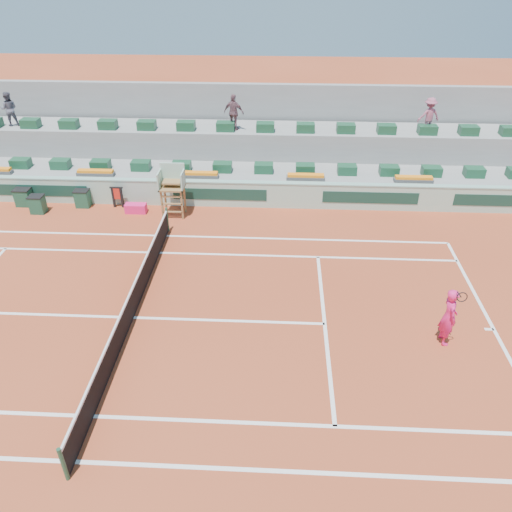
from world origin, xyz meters
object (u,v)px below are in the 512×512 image
at_px(drink_cooler_a, 83,198).
at_px(umpire_chair, 172,183).
at_px(tennis_player, 449,316).
at_px(player_bag, 136,208).

bearing_deg(drink_cooler_a, umpire_chair, -7.64).
xyz_separation_m(drink_cooler_a, tennis_player, (14.55, -8.73, 0.57)).
relative_size(umpire_chair, tennis_player, 1.05).
bearing_deg(player_bag, umpire_chair, -2.54).
relative_size(drink_cooler_a, tennis_player, 0.37).
bearing_deg(tennis_player, umpire_chair, 141.10).
relative_size(player_bag, drink_cooler_a, 1.15).
xyz_separation_m(umpire_chair, tennis_player, (10.07, -8.13, -0.55)).
relative_size(umpire_chair, drink_cooler_a, 2.86).
height_order(drink_cooler_a, tennis_player, tennis_player).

